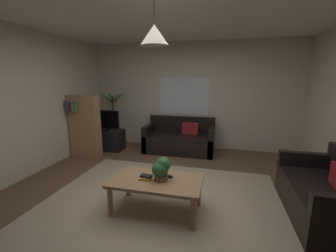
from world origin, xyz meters
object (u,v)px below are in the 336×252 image
at_px(couch_under_window, 180,140).
at_px(coffee_table, 156,184).
at_px(book_on_table_0, 145,178).
at_px(couch_right_side, 326,197).
at_px(pendant_lamp, 154,35).
at_px(tv, 104,120).
at_px(potted_palm_corner, 114,121).
at_px(bookshelf_corner, 84,126).
at_px(remote_on_table_0, 167,176).
at_px(book_on_table_1, 146,176).
at_px(potted_plant_on_table, 161,168).
at_px(tv_stand, 106,139).

bearing_deg(couch_under_window, coffee_table, -85.83).
xyz_separation_m(couch_under_window, book_on_table_0, (0.04, -2.56, 0.19)).
distance_m(couch_right_side, pendant_lamp, 2.93).
relative_size(couch_under_window, coffee_table, 1.39).
distance_m(tv, potted_palm_corner, 0.54).
bearing_deg(bookshelf_corner, remote_on_table_0, -33.81).
distance_m(couch_right_side, bookshelf_corner, 4.56).
xyz_separation_m(couch_under_window, couch_right_side, (2.32, -2.13, 0.00)).
relative_size(book_on_table_1, pendant_lamp, 0.30).
bearing_deg(book_on_table_0, tv, 129.95).
bearing_deg(pendant_lamp, tv, 132.36).
height_order(book_on_table_1, pendant_lamp, pendant_lamp).
height_order(couch_right_side, book_on_table_1, couch_right_side).
relative_size(potted_plant_on_table, pendant_lamp, 0.61).
relative_size(book_on_table_0, potted_palm_corner, 0.10).
bearing_deg(pendant_lamp, potted_palm_corner, 126.60).
distance_m(book_on_table_1, pendant_lamp, 1.75).
bearing_deg(tv, couch_right_side, -23.66).
bearing_deg(potted_plant_on_table, couch_under_window, 95.74).
distance_m(coffee_table, remote_on_table_0, 0.19).
xyz_separation_m(book_on_table_0, potted_plant_on_table, (0.21, 0.04, 0.15)).
distance_m(book_on_table_1, bookshelf_corner, 2.70).
height_order(book_on_table_0, potted_palm_corner, potted_palm_corner).
bearing_deg(potted_plant_on_table, remote_on_table_0, 69.07).
distance_m(coffee_table, bookshelf_corner, 2.80).
bearing_deg(potted_palm_corner, tv, -88.69).
relative_size(coffee_table, potted_plant_on_table, 3.86).
bearing_deg(tv_stand, potted_plant_on_table, -46.87).
distance_m(couch_right_side, tv_stand, 4.56).
bearing_deg(book_on_table_0, pendant_lamp, 11.30).
height_order(potted_plant_on_table, bookshelf_corner, bookshelf_corner).
xyz_separation_m(couch_under_window, potted_palm_corner, (-1.85, 0.21, 0.34)).
height_order(coffee_table, tv_stand, tv_stand).
relative_size(tv_stand, pendant_lamp, 1.77).
height_order(couch_right_side, remote_on_table_0, couch_right_side).
xyz_separation_m(couch_right_side, potted_plant_on_table, (-2.07, -0.39, 0.33)).
distance_m(couch_under_window, remote_on_table_0, 2.43).
xyz_separation_m(tv_stand, potted_palm_corner, (-0.01, 0.50, 0.37)).
bearing_deg(book_on_table_1, remote_on_table_0, 31.23).
xyz_separation_m(coffee_table, bookshelf_corner, (-2.21, 1.69, 0.33)).
bearing_deg(potted_palm_corner, remote_on_table_0, -50.52).
distance_m(remote_on_table_0, tv, 3.01).
xyz_separation_m(potted_palm_corner, pendant_lamp, (2.04, -2.74, 1.62)).
bearing_deg(remote_on_table_0, potted_palm_corner, -113.00).
bearing_deg(book_on_table_1, couch_under_window, 91.20).
xyz_separation_m(book_on_table_0, bookshelf_corner, (-2.07, 1.72, 0.25)).
xyz_separation_m(couch_right_side, book_on_table_0, (-2.28, -0.43, 0.19)).
height_order(book_on_table_0, pendant_lamp, pendant_lamp).
bearing_deg(tv, potted_plant_on_table, -46.59).
bearing_deg(tv_stand, book_on_table_0, -50.32).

